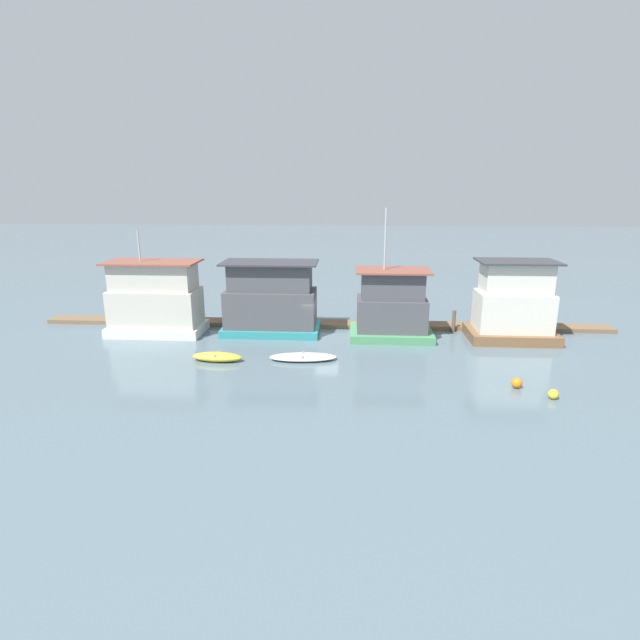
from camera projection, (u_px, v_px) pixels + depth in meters
The scene contains 11 objects.
ground_plane at pixel (321, 335), 35.36m from camera, with size 200.00×200.00×0.00m, color slate.
dock_walkway at pixel (323, 324), 37.76m from camera, with size 42.40×1.63×0.30m, color brown.
houseboat_white at pixel (156, 300), 35.28m from camera, with size 6.59×3.46×7.32m.
houseboat_teal at pixel (271, 301), 35.42m from camera, with size 6.88×3.56×5.15m.
houseboat_green at pixel (392, 308), 34.47m from camera, with size 5.67×3.91×8.87m.
houseboat_brown at pixel (513, 306), 33.85m from camera, with size 5.81×3.74×5.46m.
dinghy_yellow at pixel (217, 357), 30.11m from camera, with size 3.10×1.18×0.54m.
dinghy_white at pixel (303, 357), 30.35m from camera, with size 4.19×1.74×0.37m.
mooring_post_far_right at pixel (454, 321), 35.98m from camera, with size 0.26×0.26×1.61m, color brown.
buoy_orange at pixel (517, 383), 26.14m from camera, with size 0.55×0.55×0.55m, color orange.
buoy_yellow at pixel (553, 394), 24.79m from camera, with size 0.50×0.50×0.50m, color yellow.
Camera 1 is at (2.11, -33.78, 10.30)m, focal length 28.00 mm.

